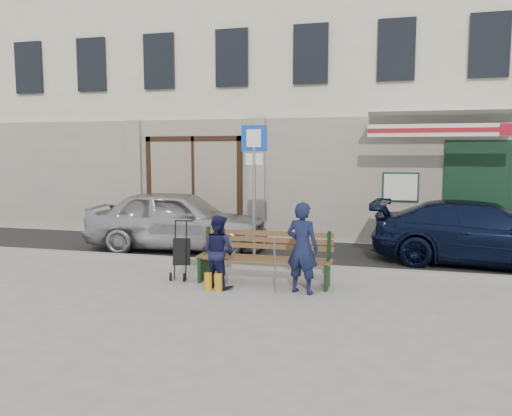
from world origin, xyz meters
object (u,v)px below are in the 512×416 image
(car_silver, at_px, (178,220))
(parking_sign, at_px, (254,171))
(car_navy, at_px, (484,233))
(man, at_px, (302,248))
(woman, at_px, (218,251))
(stroller, at_px, (182,253))
(bench, at_px, (261,258))

(car_silver, xyz_separation_m, parking_sign, (2.10, -0.89, 1.21))
(car_silver, distance_m, car_navy, 6.72)
(car_navy, relative_size, man, 2.97)
(woman, height_order, stroller, woman)
(car_silver, relative_size, stroller, 4.00)
(woman, distance_m, stroller, 0.95)
(stroller, bearing_deg, parking_sign, 41.60)
(car_silver, xyz_separation_m, car_navy, (6.72, 0.12, -0.07))
(car_silver, xyz_separation_m, man, (3.43, -2.87, 0.03))
(man, height_order, woman, man)
(bench, height_order, stroller, stroller)
(car_navy, distance_m, stroller, 6.16)
(car_navy, height_order, man, man)
(bench, xyz_separation_m, man, (0.80, -0.42, 0.30))
(woman, bearing_deg, bench, -123.31)
(man, height_order, stroller, man)
(car_silver, xyz_separation_m, bench, (2.63, -2.45, -0.27))
(bench, bearing_deg, woman, -146.79)
(bench, bearing_deg, man, -27.88)
(parking_sign, height_order, man, parking_sign)
(parking_sign, relative_size, bench, 1.19)
(parking_sign, distance_m, bench, 2.21)
(parking_sign, xyz_separation_m, stroller, (-0.97, -1.58, -1.47))
(parking_sign, relative_size, woman, 2.28)
(bench, bearing_deg, car_navy, 32.09)
(parking_sign, bearing_deg, woman, -97.78)
(bench, distance_m, woman, 0.80)
(car_silver, bearing_deg, stroller, -160.27)
(woman, bearing_deg, car_silver, -31.99)
(car_silver, relative_size, parking_sign, 1.48)
(car_silver, distance_m, bench, 3.60)
(man, distance_m, woman, 1.46)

